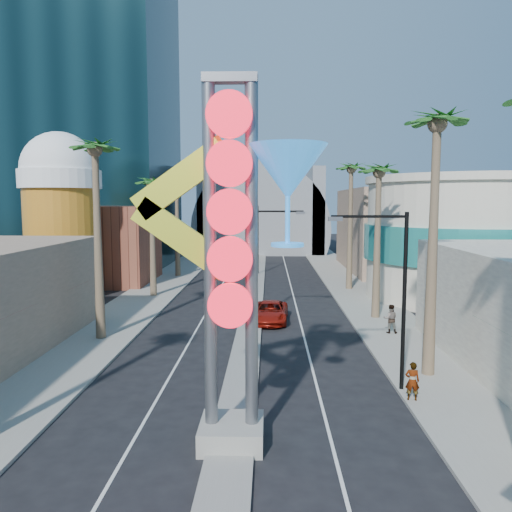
{
  "coord_description": "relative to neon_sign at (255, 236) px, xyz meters",
  "views": [
    {
      "loc": [
        1.28,
        -13.59,
        8.41
      ],
      "look_at": [
        0.37,
        21.53,
        4.61
      ],
      "focal_mm": 35.0,
      "sensor_mm": 36.0,
      "label": 1
    }
  ],
  "objects": [
    {
      "name": "median",
      "position": [
        -0.82,
        35.04,
        -7.23
      ],
      "size": [
        1.6,
        84.0,
        0.15
      ],
      "primitive_type": "cube",
      "color": "gray",
      "rests_on": "ground"
    },
    {
      "name": "turquoise_building",
      "position": [
        17.18,
        27.04,
        -2.06
      ],
      "size": [
        16.6,
        16.6,
        10.6
      ],
      "color": "#B6AB9A",
      "rests_on": "ground"
    },
    {
      "name": "sidewalk_west",
      "position": [
        -10.32,
        32.04,
        -7.23
      ],
      "size": [
        5.0,
        100.0,
        0.15
      ],
      "primitive_type": "cube",
      "color": "gray",
      "rests_on": "ground"
    },
    {
      "name": "neon_sign",
      "position": [
        0.0,
        0.0,
        0.0
      ],
      "size": [
        6.53,
        2.6,
        12.55
      ],
      "color": "gray",
      "rests_on": "ground"
    },
    {
      "name": "sidewalk_east",
      "position": [
        8.68,
        32.04,
        -7.23
      ],
      "size": [
        5.0,
        100.0,
        0.15
      ],
      "primitive_type": "cube",
      "color": "gray",
      "rests_on": "ground"
    },
    {
      "name": "palm_7",
      "position": [
        8.18,
        31.04,
        3.52
      ],
      "size": [
        2.4,
        2.4,
        12.7
      ],
      "color": "brown",
      "rests_on": "ground"
    },
    {
      "name": "palm_1",
      "position": [
        -9.82,
        13.04,
        3.52
      ],
      "size": [
        2.4,
        2.4,
        12.7
      ],
      "color": "brown",
      "rests_on": "ground"
    },
    {
      "name": "streetlight_0",
      "position": [
        -0.27,
        17.04,
        -2.43
      ],
      "size": [
        3.79,
        0.25,
        8.0
      ],
      "color": "black",
      "rests_on": "ground"
    },
    {
      "name": "pedestrian_b",
      "position": [
        8.19,
        14.61,
        -6.24
      ],
      "size": [
        0.99,
        0.83,
        1.83
      ],
      "primitive_type": "imported",
      "rotation": [
        0.0,
        0.0,
        2.98
      ],
      "color": "gray",
      "rests_on": "sidewalk_east"
    },
    {
      "name": "filler_east",
      "position": [
        15.18,
        45.04,
        -2.31
      ],
      "size": [
        10.0,
        20.0,
        10.0
      ],
      "primitive_type": "cube",
      "color": "#8E735B",
      "rests_on": "ground"
    },
    {
      "name": "palm_6",
      "position": [
        8.18,
        19.04,
        2.62
      ],
      "size": [
        2.4,
        2.4,
        11.7
      ],
      "color": "brown",
      "rests_on": "ground"
    },
    {
      "name": "streetlight_1",
      "position": [
        -1.36,
        41.04,
        -2.43
      ],
      "size": [
        3.79,
        0.25,
        8.0
      ],
      "color": "black",
      "rests_on": "ground"
    },
    {
      "name": "ground",
      "position": [
        -0.82,
        -2.96,
        -7.31
      ],
      "size": [
        240.0,
        240.0,
        0.0
      ],
      "primitive_type": "plane",
      "color": "black",
      "rests_on": "ground"
    },
    {
      "name": "palm_2",
      "position": [
        -9.82,
        27.04,
        2.17
      ],
      "size": [
        2.4,
        2.4,
        11.2
      ],
      "color": "brown",
      "rests_on": "ground"
    },
    {
      "name": "streetlight_2",
      "position": [
        5.91,
        5.04,
        -2.47
      ],
      "size": [
        3.45,
        0.25,
        8.0
      ],
      "color": "black",
      "rests_on": "ground"
    },
    {
      "name": "pedestrian_a",
      "position": [
        6.48,
        3.77,
        -6.34
      ],
      "size": [
        0.64,
        0.46,
        1.64
      ],
      "primitive_type": "imported",
      "rotation": [
        0.0,
        0.0,
        3.02
      ],
      "color": "gray",
      "rests_on": "sidewalk_east"
    },
    {
      "name": "palm_3",
      "position": [
        -9.82,
        39.04,
        2.17
      ],
      "size": [
        2.4,
        2.4,
        11.2
      ],
      "color": "brown",
      "rests_on": "ground"
    },
    {
      "name": "brick_filler_west",
      "position": [
        -16.82,
        35.04,
        -3.31
      ],
      "size": [
        10.0,
        10.0,
        8.0
      ],
      "primitive_type": "cube",
      "color": "brown",
      "rests_on": "ground"
    },
    {
      "name": "hotel_tower",
      "position": [
        -22.82,
        49.04,
        17.69
      ],
      "size": [
        20.0,
        20.0,
        50.0
      ],
      "primitive_type": "cube",
      "color": "black",
      "rests_on": "ground"
    },
    {
      "name": "beer_mug",
      "position": [
        -17.82,
        27.04,
        0.54
      ],
      "size": [
        7.0,
        7.0,
        14.5
      ],
      "color": "#C16619",
      "rests_on": "ground"
    },
    {
      "name": "canopy",
      "position": [
        -0.82,
        69.04,
        -3.0
      ],
      "size": [
        22.0,
        16.0,
        22.0
      ],
      "color": "slate",
      "rests_on": "ground"
    },
    {
      "name": "palm_5",
      "position": [
        8.18,
        7.04,
        3.96
      ],
      "size": [
        2.4,
        2.4,
        13.2
      ],
      "color": "brown",
      "rests_on": "ground"
    },
    {
      "name": "red_pickup",
      "position": [
        0.57,
        17.93,
        -6.59
      ],
      "size": [
        2.68,
        5.27,
        1.43
      ],
      "primitive_type": "imported",
      "rotation": [
        0.0,
        0.0,
        -0.06
      ],
      "color": "#97150B",
      "rests_on": "ground"
    }
  ]
}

